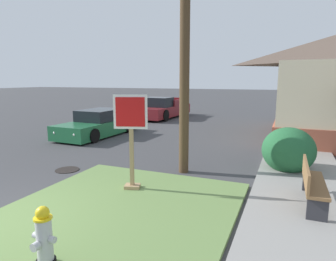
# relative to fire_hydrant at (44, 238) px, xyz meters

# --- Properties ---
(grass_corner_patch) EXTENTS (4.53, 5.34, 0.08)m
(grass_corner_patch) POSITION_rel_fire_hydrant_xyz_m (-0.02, 1.78, -0.45)
(grass_corner_patch) COLOR #668447
(grass_corner_patch) RESTS_ON ground
(sidewalk_strip) EXTENTS (2.20, 14.22, 0.12)m
(sidewalk_strip) POSITION_rel_fire_hydrant_xyz_m (3.45, 5.34, -0.43)
(sidewalk_strip) COLOR gray
(sidewalk_strip) RESTS_ON ground
(fire_hydrant) EXTENTS (0.38, 0.34, 0.88)m
(fire_hydrant) POSITION_rel_fire_hydrant_xyz_m (0.00, 0.00, 0.00)
(fire_hydrant) COLOR black
(fire_hydrant) RESTS_ON grass_corner_patch
(stop_sign) EXTENTS (0.76, 0.38, 2.25)m
(stop_sign) POSITION_rel_fire_hydrant_xyz_m (-0.33, 3.08, 0.72)
(stop_sign) COLOR #A3845B
(stop_sign) RESTS_ON grass_corner_patch
(manhole_cover) EXTENTS (0.70, 0.70, 0.02)m
(manhole_cover) POSITION_rel_fire_hydrant_xyz_m (-2.97, 3.82, -0.48)
(manhole_cover) COLOR black
(manhole_cover) RESTS_ON ground
(parked_sedan_green) EXTENTS (2.01, 4.56, 1.25)m
(parked_sedan_green) POSITION_rel_fire_hydrant_xyz_m (-5.38, 8.79, 0.05)
(parked_sedan_green) COLOR #1E6038
(parked_sedan_green) RESTS_ON ground
(pickup_truck_maroon) EXTENTS (2.37, 5.50, 1.48)m
(pickup_truck_maroon) POSITION_rel_fire_hydrant_xyz_m (-5.21, 16.10, 0.12)
(pickup_truck_maroon) COLOR maroon
(pickup_truck_maroon) RESTS_ON ground
(street_bench) EXTENTS (0.42, 1.72, 0.85)m
(street_bench) POSITION_rel_fire_hydrant_xyz_m (3.57, 3.62, 0.10)
(street_bench) COLOR brown
(street_bench) RESTS_ON sidewalk_strip
(shrub_by_curb) EXTENTS (1.48, 1.48, 1.33)m
(shrub_by_curb) POSITION_rel_fire_hydrant_xyz_m (3.11, 6.10, 0.17)
(shrub_by_curb) COLOR #256036
(shrub_by_curb) RESTS_ON ground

